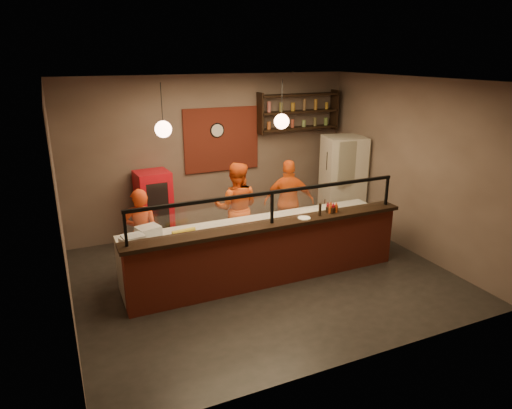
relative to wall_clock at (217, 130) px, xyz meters
name	(u,v)px	position (x,y,z in m)	size (l,w,h in m)	color
floor	(263,276)	(-0.10, -2.46, -2.10)	(6.00, 6.00, 0.00)	black
ceiling	(264,80)	(-0.10, -2.46, 1.10)	(6.00, 6.00, 0.00)	#3A342D
wall_back	(212,155)	(-0.10, 0.04, -0.50)	(6.00, 6.00, 0.00)	#6F5C52
wall_left	(60,210)	(-3.10, -2.46, -0.50)	(5.00, 5.00, 0.00)	#6F5C52
wall_right	(411,167)	(2.90, -2.46, -0.50)	(5.00, 5.00, 0.00)	#6F5C52
wall_front	(359,241)	(-0.10, -4.96, -0.50)	(6.00, 6.00, 0.00)	#6F5C52
brick_patch	(222,140)	(0.10, 0.01, -0.20)	(1.60, 0.04, 1.30)	maroon
service_counter	(271,256)	(-0.10, -2.76, -1.60)	(4.60, 0.25, 1.00)	maroon
counter_ledge	(272,225)	(-0.10, -2.76, -1.07)	(4.70, 0.37, 0.06)	black
worktop_cabinet	(259,248)	(-0.10, -2.26, -1.68)	(4.60, 0.75, 0.85)	gray
worktop	(259,224)	(-0.10, -2.26, -1.23)	(4.60, 0.75, 0.05)	beige
sneeze_guard	(272,204)	(-0.10, -2.76, -0.73)	(4.50, 0.05, 0.52)	white
wall_shelving	(299,112)	(1.80, -0.14, 0.30)	(1.84, 0.28, 0.85)	black
wall_clock	(217,130)	(0.00, 0.00, 0.00)	(0.30, 0.30, 0.04)	black
pendant_left	(163,129)	(-1.60, -2.26, 0.45)	(0.24, 0.24, 0.77)	black
pendant_right	(282,121)	(0.30, -2.26, 0.45)	(0.24, 0.24, 0.77)	black
cook_left	(142,233)	(-1.92, -1.62, -1.33)	(0.56, 0.37, 1.53)	red
cook_mid	(237,208)	(-0.12, -1.32, -1.24)	(0.84, 0.65, 1.72)	#D84C14
cook_right	(289,202)	(0.98, -1.32, -1.27)	(0.97, 0.41, 1.66)	#E75815
fridge	(342,181)	(2.50, -0.89, -1.13)	(0.81, 0.75, 1.94)	beige
red_cooler	(154,208)	(-1.43, -0.31, -1.37)	(0.63, 0.57, 1.46)	red
pizza_dough	(313,213)	(0.97, -2.23, -1.19)	(0.48, 0.48, 0.01)	silver
prep_tub_a	(133,240)	(-2.17, -2.38, -1.12)	(0.31, 0.25, 0.16)	silver
prep_tub_b	(148,232)	(-1.91, -2.15, -1.12)	(0.34, 0.27, 0.17)	silver
prep_tub_c	(131,242)	(-2.22, -2.40, -1.13)	(0.28, 0.22, 0.14)	silver
rolling_pin	(184,231)	(-1.37, -2.21, -1.17)	(0.06, 0.06, 0.38)	gold
condiment_caddy	(332,209)	(1.04, -2.71, -0.99)	(0.17, 0.13, 0.09)	black
pepper_mill	(320,210)	(0.76, -2.78, -0.94)	(0.05, 0.05, 0.20)	black
small_plate	(304,218)	(0.46, -2.79, -1.03)	(0.20, 0.20, 0.01)	white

